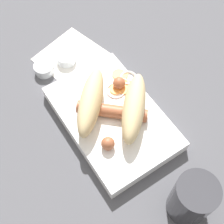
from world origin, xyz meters
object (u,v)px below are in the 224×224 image
Objects in this scene: food_tray at (112,118)px; drink_glass at (192,199)px; bread_roll at (112,105)px; sausage at (114,112)px; condiment_cup_near at (67,58)px; condiment_cup_far at (44,69)px.

food_tray is 2.55× the size of drink_glass.
bread_roll is 0.02m from sausage.
condiment_cup_near is 0.06m from condiment_cup_far.
condiment_cup_far is at bearing 16.21° from food_tray.
food_tray is 0.19m from condiment_cup_near.
condiment_cup_far is (0.00, 0.06, 0.00)m from condiment_cup_near.
drink_glass is (-0.42, -0.07, 0.04)m from condiment_cup_far.
condiment_cup_near is (0.20, -0.00, -0.03)m from sausage.
drink_glass is at bearing -170.19° from condiment_cup_far.
drink_glass reaches higher than food_tray.
food_tray is at bearing 43.00° from sausage.
sausage is at bearing -163.33° from condiment_cup_far.
food_tray is at bearing -163.79° from condiment_cup_far.
sausage is at bearing -137.00° from food_tray.
food_tray is 6.00× the size of condiment_cup_far.
bread_roll is at bearing 3.04° from drink_glass.
condiment_cup_near is 1.00× the size of condiment_cup_far.
condiment_cup_near is at bearing 1.66° from drink_glass.
sausage is 2.87× the size of condiment_cup_far.
bread_roll reaches higher than sausage.
food_tray is at bearing 141.89° from bread_roll.
condiment_cup_far is (0.20, 0.06, -0.03)m from sausage.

